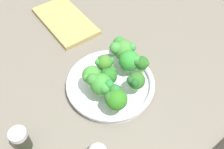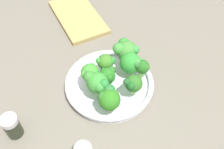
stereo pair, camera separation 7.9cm
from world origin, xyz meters
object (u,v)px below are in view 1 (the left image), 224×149
at_px(broccoli_floret_6, 105,63).
at_px(pepper_shaker, 21,140).
at_px(broccoli_floret_1, 122,49).
at_px(broccoli_floret_0, 136,81).
at_px(broccoli_floret_4, 109,76).
at_px(bowl, 112,84).
at_px(broccoli_floret_3, 116,98).
at_px(broccoli_floret_2, 141,64).
at_px(broccoli_floret_7, 101,84).
at_px(broccoli_floret_8, 92,75).
at_px(broccoli_floret_5, 131,61).
at_px(cutting_board, 65,21).

distance_m(broccoli_floret_6, pepper_shaker, 0.32).
height_order(broccoli_floret_1, pepper_shaker, broccoli_floret_1).
distance_m(broccoli_floret_0, broccoli_floret_4, 0.08).
distance_m(bowl, broccoli_floret_3, 0.11).
distance_m(broccoli_floret_1, broccoli_floret_2, 0.08).
relative_size(broccoli_floret_1, broccoli_floret_7, 1.05).
relative_size(bowl, broccoli_floret_8, 3.91).
height_order(broccoli_floret_0, broccoli_floret_8, broccoli_floret_8).
height_order(bowl, broccoli_floret_0, broccoli_floret_0).
height_order(bowl, broccoli_floret_5, broccoli_floret_5).
bearing_deg(broccoli_floret_6, broccoli_floret_8, 132.69).
height_order(bowl, cutting_board, bowl).
bearing_deg(broccoli_floret_4, bowl, -53.06).
xyz_separation_m(broccoli_floret_0, broccoli_floret_6, (0.08, 0.08, 0.00)).
xyz_separation_m(bowl, broccoli_floret_3, (-0.10, 0.01, 0.06)).
distance_m(cutting_board, pepper_shaker, 0.51).
distance_m(broccoli_floret_1, pepper_shaker, 0.40).
bearing_deg(broccoli_floret_6, broccoli_floret_4, -173.63).
bearing_deg(broccoli_floret_8, broccoli_floret_5, -72.45).
bearing_deg(pepper_shaker, broccoli_floret_8, -53.01).
bearing_deg(broccoli_floret_3, broccoli_floret_0, -51.30).
distance_m(broccoli_floret_0, broccoli_floret_6, 0.11).
distance_m(broccoli_floret_2, pepper_shaker, 0.40).
distance_m(broccoli_floret_1, broccoli_floret_3, 0.19).
height_order(broccoli_floret_4, broccoli_floret_7, broccoli_floret_7).
relative_size(broccoli_floret_0, broccoli_floret_3, 0.85).
relative_size(broccoli_floret_3, broccoli_floret_4, 1.27).
bearing_deg(pepper_shaker, broccoli_floret_3, -76.99).
relative_size(broccoli_floret_6, cutting_board, 0.24).
distance_m(broccoli_floret_1, broccoli_floret_4, 0.11).
relative_size(broccoli_floret_3, cutting_board, 0.27).
relative_size(broccoli_floret_2, broccoli_floret_8, 0.90).
bearing_deg(broccoli_floret_2, broccoli_floret_0, 152.77).
distance_m(broccoli_floret_3, broccoli_floret_7, 0.06).
xyz_separation_m(broccoli_floret_6, broccoli_floret_7, (-0.09, 0.02, 0.01)).
height_order(broccoli_floret_5, broccoli_floret_6, broccoli_floret_5).
height_order(broccoli_floret_2, broccoli_floret_3, broccoli_floret_3).
bearing_deg(broccoli_floret_8, broccoli_floret_4, -95.04).
distance_m(broccoli_floret_7, pepper_shaker, 0.25).
bearing_deg(pepper_shaker, broccoli_floret_7, -64.01).
relative_size(broccoli_floret_1, broccoli_floret_6, 1.28).
height_order(broccoli_floret_4, broccoli_floret_5, broccoli_floret_5).
xyz_separation_m(bowl, pepper_shaker, (-0.15, 0.26, 0.02)).
xyz_separation_m(broccoli_floret_3, broccoli_floret_4, (0.09, 0.00, -0.01)).
bearing_deg(broccoli_floret_0, broccoli_floret_1, 6.35).
height_order(broccoli_floret_5, cutting_board, broccoli_floret_5).
relative_size(broccoli_floret_0, broccoli_floret_2, 0.99).
xyz_separation_m(broccoli_floret_5, broccoli_floret_6, (0.00, 0.08, 0.00)).
xyz_separation_m(broccoli_floret_5, broccoli_floret_7, (-0.08, 0.10, 0.01)).
bearing_deg(broccoli_floret_3, broccoli_floret_6, 3.85).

